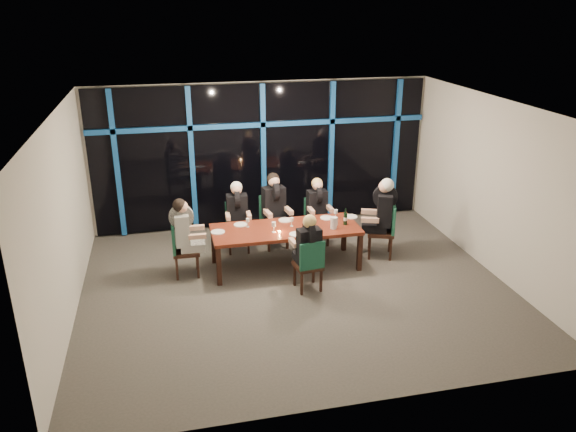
{
  "coord_description": "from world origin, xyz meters",
  "views": [
    {
      "loc": [
        -1.98,
        -8.11,
        4.52
      ],
      "look_at": [
        0.0,
        0.6,
        1.05
      ],
      "focal_mm": 35.0,
      "sensor_mm": 36.0,
      "label": 1
    }
  ],
  "objects_px": {
    "diner_far_right": "(317,202)",
    "chair_end_right": "(386,227)",
    "diner_far_mid": "(274,200)",
    "diner_near_mid": "(308,241)",
    "chair_near_mid": "(310,263)",
    "chair_far_left": "(237,224)",
    "wine_bottle": "(345,218)",
    "chair_far_mid": "(273,218)",
    "diner_end_left": "(184,226)",
    "dining_table": "(285,231)",
    "chair_end_left": "(181,247)",
    "chair_far_right": "(316,218)",
    "diner_far_left": "(237,207)",
    "diner_end_right": "(382,206)",
    "water_pitcher": "(334,223)"
  },
  "relations": [
    {
      "from": "diner_end_right",
      "to": "chair_near_mid",
      "type": "bearing_deg",
      "value": -37.91
    },
    {
      "from": "chair_far_left",
      "to": "diner_near_mid",
      "type": "relative_size",
      "value": 1.05
    },
    {
      "from": "diner_far_mid",
      "to": "diner_near_mid",
      "type": "distance_m",
      "value": 1.81
    },
    {
      "from": "chair_end_left",
      "to": "diner_far_right",
      "type": "relative_size",
      "value": 1.08
    },
    {
      "from": "chair_far_left",
      "to": "diner_far_right",
      "type": "distance_m",
      "value": 1.59
    },
    {
      "from": "chair_far_mid",
      "to": "diner_end_left",
      "type": "relative_size",
      "value": 1.08
    },
    {
      "from": "chair_far_mid",
      "to": "chair_end_right",
      "type": "bearing_deg",
      "value": -35.02
    },
    {
      "from": "chair_near_mid",
      "to": "diner_end_right",
      "type": "relative_size",
      "value": 0.9
    },
    {
      "from": "chair_far_mid",
      "to": "diner_end_right",
      "type": "distance_m",
      "value": 2.12
    },
    {
      "from": "chair_far_mid",
      "to": "wine_bottle",
      "type": "bearing_deg",
      "value": -52.6
    },
    {
      "from": "chair_far_left",
      "to": "wine_bottle",
      "type": "xyz_separation_m",
      "value": [
        1.8,
        -1.03,
        0.34
      ]
    },
    {
      "from": "chair_end_right",
      "to": "diner_end_right",
      "type": "xyz_separation_m",
      "value": [
        -0.08,
        0.03,
        0.41
      ]
    },
    {
      "from": "diner_far_right",
      "to": "diner_end_right",
      "type": "height_order",
      "value": "diner_end_right"
    },
    {
      "from": "diner_far_mid",
      "to": "diner_near_mid",
      "type": "xyz_separation_m",
      "value": [
        0.19,
        -1.8,
        -0.09
      ]
    },
    {
      "from": "diner_far_right",
      "to": "wine_bottle",
      "type": "relative_size",
      "value": 2.94
    },
    {
      "from": "chair_end_right",
      "to": "diner_far_mid",
      "type": "xyz_separation_m",
      "value": [
        -1.92,
        0.88,
        0.38
      ]
    },
    {
      "from": "diner_end_right",
      "to": "water_pitcher",
      "type": "relative_size",
      "value": 4.77
    },
    {
      "from": "diner_end_right",
      "to": "chair_far_right",
      "type": "bearing_deg",
      "value": -110.99
    },
    {
      "from": "chair_far_left",
      "to": "chair_end_right",
      "type": "bearing_deg",
      "value": -16.82
    },
    {
      "from": "diner_far_mid",
      "to": "chair_far_left",
      "type": "bearing_deg",
      "value": 167.44
    },
    {
      "from": "dining_table",
      "to": "chair_end_left",
      "type": "xyz_separation_m",
      "value": [
        -1.83,
        0.07,
        -0.14
      ]
    },
    {
      "from": "diner_far_right",
      "to": "chair_end_right",
      "type": "bearing_deg",
      "value": -39.3
    },
    {
      "from": "diner_far_left",
      "to": "diner_far_right",
      "type": "relative_size",
      "value": 1.03
    },
    {
      "from": "chair_end_left",
      "to": "chair_far_left",
      "type": "bearing_deg",
      "value": -50.61
    },
    {
      "from": "dining_table",
      "to": "diner_end_left",
      "type": "xyz_separation_m",
      "value": [
        -1.75,
        0.06,
        0.24
      ]
    },
    {
      "from": "chair_far_right",
      "to": "diner_far_left",
      "type": "bearing_deg",
      "value": -179.95
    },
    {
      "from": "chair_near_mid",
      "to": "dining_table",
      "type": "bearing_deg",
      "value": -85.87
    },
    {
      "from": "wine_bottle",
      "to": "diner_far_right",
      "type": "bearing_deg",
      "value": 105.37
    },
    {
      "from": "diner_far_left",
      "to": "water_pitcher",
      "type": "distance_m",
      "value": 1.89
    },
    {
      "from": "chair_far_mid",
      "to": "diner_far_left",
      "type": "xyz_separation_m",
      "value": [
        -0.7,
        -0.11,
        0.33
      ]
    },
    {
      "from": "chair_end_left",
      "to": "diner_far_mid",
      "type": "distance_m",
      "value": 2.04
    },
    {
      "from": "chair_far_left",
      "to": "dining_table",
      "type": "bearing_deg",
      "value": -49.98
    },
    {
      "from": "dining_table",
      "to": "diner_end_right",
      "type": "xyz_separation_m",
      "value": [
        1.82,
        0.05,
        0.3
      ]
    },
    {
      "from": "wine_bottle",
      "to": "water_pitcher",
      "type": "xyz_separation_m",
      "value": [
        -0.26,
        -0.13,
        -0.01
      ]
    },
    {
      "from": "chair_end_left",
      "to": "chair_near_mid",
      "type": "relative_size",
      "value": 1.06
    },
    {
      "from": "diner_end_left",
      "to": "diner_near_mid",
      "type": "xyz_separation_m",
      "value": [
        1.93,
        -0.96,
        -0.05
      ]
    },
    {
      "from": "chair_end_right",
      "to": "diner_far_right",
      "type": "height_order",
      "value": "diner_far_right"
    },
    {
      "from": "diner_far_mid",
      "to": "diner_near_mid",
      "type": "height_order",
      "value": "diner_far_mid"
    },
    {
      "from": "diner_far_right",
      "to": "diner_end_left",
      "type": "xyz_separation_m",
      "value": [
        -2.57,
        -0.78,
        0.05
      ]
    },
    {
      "from": "dining_table",
      "to": "chair_far_right",
      "type": "height_order",
      "value": "chair_far_right"
    },
    {
      "from": "wine_bottle",
      "to": "chair_near_mid",
      "type": "bearing_deg",
      "value": -134.79
    },
    {
      "from": "diner_far_right",
      "to": "wine_bottle",
      "type": "xyz_separation_m",
      "value": [
        0.26,
        -0.93,
        -0.0
      ]
    },
    {
      "from": "diner_far_mid",
      "to": "diner_end_left",
      "type": "xyz_separation_m",
      "value": [
        -1.73,
        -0.83,
        -0.04
      ]
    },
    {
      "from": "chair_far_mid",
      "to": "diner_near_mid",
      "type": "xyz_separation_m",
      "value": [
        0.21,
        -1.88,
        0.31
      ]
    },
    {
      "from": "dining_table",
      "to": "diner_end_right",
      "type": "distance_m",
      "value": 1.85
    },
    {
      "from": "chair_near_mid",
      "to": "diner_end_left",
      "type": "bearing_deg",
      "value": -34.95
    },
    {
      "from": "dining_table",
      "to": "diner_near_mid",
      "type": "distance_m",
      "value": 0.94
    },
    {
      "from": "chair_far_right",
      "to": "diner_end_right",
      "type": "bearing_deg",
      "value": -42.99
    },
    {
      "from": "chair_end_right",
      "to": "chair_near_mid",
      "type": "relative_size",
      "value": 1.14
    },
    {
      "from": "chair_far_mid",
      "to": "diner_far_mid",
      "type": "bearing_deg",
      "value": -90.0
    }
  ]
}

